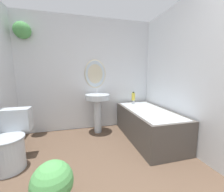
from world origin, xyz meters
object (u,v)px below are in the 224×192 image
at_px(pedestal_sink, 98,105).
at_px(shampoo_bottle, 133,96).
at_px(potted_plant, 53,186).
at_px(toilet, 11,142).
at_px(bathtub, 148,123).

xyz_separation_m(pedestal_sink, shampoo_bottle, (0.82, 0.06, 0.13)).
bearing_deg(potted_plant, shampoo_bottle, 49.33).
distance_m(toilet, shampoo_bottle, 2.31).
bearing_deg(shampoo_bottle, bathtub, -85.28).
xyz_separation_m(toilet, bathtub, (2.16, 0.26, -0.04)).
bearing_deg(potted_plant, toilet, 126.78).
relative_size(pedestal_sink, potted_plant, 1.83).
xyz_separation_m(bathtub, shampoo_bottle, (-0.05, 0.59, 0.43)).
height_order(toilet, bathtub, toilet).
xyz_separation_m(toilet, pedestal_sink, (1.28, 0.78, 0.27)).
relative_size(toilet, bathtub, 0.48).
xyz_separation_m(bathtub, potted_plant, (-1.51, -1.12, -0.01)).
distance_m(bathtub, shampoo_bottle, 0.73).
bearing_deg(shampoo_bottle, potted_plant, -130.67).
bearing_deg(potted_plant, pedestal_sink, 68.66).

